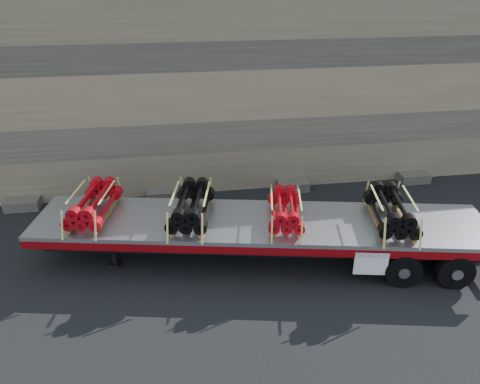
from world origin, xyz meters
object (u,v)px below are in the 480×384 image
object	(u,v)px
bundle_midrear	(285,210)
bundle_rear	(391,211)
trailer	(259,239)
bundle_midfront	(191,206)
bundle_front	(93,205)

from	to	relation	value
bundle_midrear	bundle_rear	distance (m)	2.98
trailer	bundle_midfront	xyz separation A→B (m)	(-1.93, 0.39, 1.05)
trailer	bundle_midrear	size ratio (longest dim) A/B	6.69
bundle_midrear	trailer	bearing A→B (deg)	180.00
bundle_front	bundle_rear	xyz separation A→B (m)	(8.36, -1.69, 0.01)
bundle_front	bundle_rear	distance (m)	8.53
bundle_front	bundle_midrear	xyz separation A→B (m)	(5.44, -1.10, -0.04)
trailer	bundle_front	size ratio (longest dim) A/B	5.94
bundle_midfront	bundle_midrear	size ratio (longest dim) A/B	1.16
bundle_front	bundle_midfront	bearing A→B (deg)	-0.00
trailer	bundle_midrear	xyz separation A→B (m)	(0.71, -0.14, 1.00)
bundle_midfront	bundle_front	bearing A→B (deg)	180.00
trailer	bundle_front	bearing A→B (deg)	180.00
trailer	bundle_rear	xyz separation A→B (m)	(3.63, -0.73, 1.05)
bundle_midrear	bundle_rear	xyz separation A→B (m)	(2.92, -0.59, 0.05)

